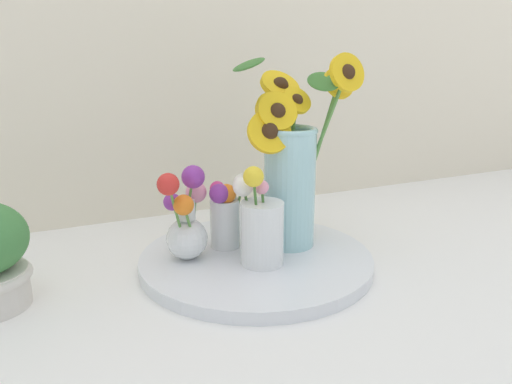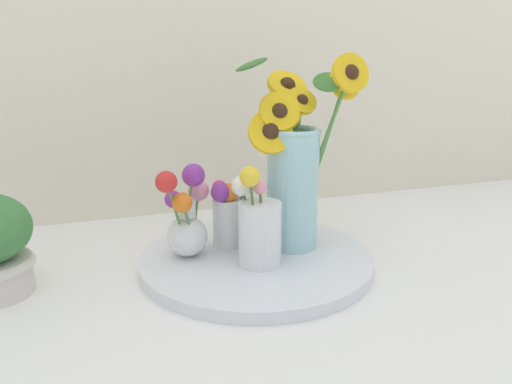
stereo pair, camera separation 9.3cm
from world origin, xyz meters
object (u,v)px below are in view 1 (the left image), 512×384
(mason_jar_sunflowers, at_px, (290,165))
(vase_small_back, at_px, (227,210))
(serving_tray, at_px, (256,260))
(vase_small_center, at_px, (261,226))
(vase_bulb_right, at_px, (186,220))

(mason_jar_sunflowers, distance_m, vase_small_back, 0.15)
(serving_tray, distance_m, vase_small_center, 0.09)
(vase_small_center, distance_m, vase_small_back, 0.10)
(mason_jar_sunflowers, bearing_deg, serving_tray, -162.68)
(vase_bulb_right, bearing_deg, mason_jar_sunflowers, -2.62)
(mason_jar_sunflowers, xyz_separation_m, vase_small_center, (-0.09, -0.07, -0.09))
(vase_bulb_right, relative_size, vase_small_back, 1.19)
(vase_small_center, bearing_deg, vase_small_back, 105.01)
(mason_jar_sunflowers, xyz_separation_m, vase_small_back, (-0.12, 0.03, -0.09))
(vase_bulb_right, xyz_separation_m, vase_small_back, (0.09, 0.02, 0.00))
(vase_small_center, xyz_separation_m, vase_bulb_right, (-0.12, 0.08, 0.00))
(vase_small_center, relative_size, vase_small_back, 1.25)
(vase_small_center, height_order, vase_small_back, vase_small_center)
(mason_jar_sunflowers, bearing_deg, vase_small_back, 164.54)
(serving_tray, xyz_separation_m, mason_jar_sunflowers, (0.08, 0.03, 0.18))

